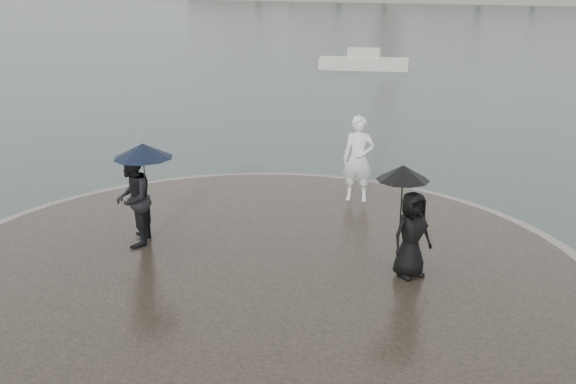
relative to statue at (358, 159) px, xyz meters
The scene contains 5 objects.
kerb_ring 4.63m from the statue, 91.69° to the right, with size 12.50×12.50×0.32m, color gray.
quay_tip 4.62m from the statue, 91.69° to the right, with size 11.90×11.90×0.36m, color #2D261E.
statue is the anchor object (origin of this frame).
visitor_left 5.29m from the statue, 120.87° to the right, with size 1.34×1.23×2.04m.
visitor_right 4.06m from the statue, 55.11° to the right, with size 1.13×1.01×1.95m.
Camera 1 is at (5.53, -5.38, 5.27)m, focal length 40.00 mm.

